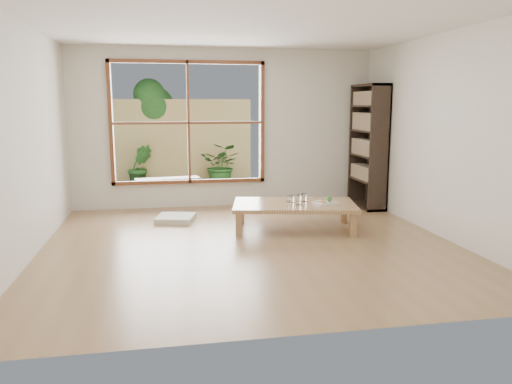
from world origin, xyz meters
The scene contains 15 objects.
ground centered at (0.00, 0.00, 0.00)m, with size 5.00×5.00×0.00m, color #97724B.
low_table centered at (0.73, 0.63, 0.32)m, with size 1.81×1.24×0.36m.
floor_cushion centered at (-0.87, 1.43, 0.04)m, with size 0.53×0.53×0.08m, color beige.
bookshelf centered at (2.32, 1.90, 1.01)m, with size 0.32×0.91×2.02m, color #30221A.
glass_tall centered at (0.75, 0.52, 0.43)m, with size 0.08×0.08×0.14m, color silver.
glass_mid centered at (0.89, 0.73, 0.42)m, with size 0.08×0.08×0.11m, color silver.
glass_short centered at (0.71, 0.70, 0.41)m, with size 0.08×0.08×0.10m, color silver.
glass_small centered at (0.68, 0.76, 0.40)m, with size 0.06×0.06×0.08m, color silver.
food_tray centered at (1.14, 0.53, 0.39)m, with size 0.36×0.29×0.10m.
deck centered at (-0.60, 3.56, 0.00)m, with size 2.80×2.00×0.05m, color #352C26.
garden_bench centered at (-0.96, 3.16, 0.33)m, with size 1.18×0.50×0.36m.
bamboo_fence centered at (-0.60, 4.56, 0.90)m, with size 2.80×0.06×1.80m, color tan.
shrub_right centered at (0.15, 4.24, 0.47)m, with size 0.81×0.70×0.89m, color #2B5820.
shrub_left centered at (-1.49, 4.29, 0.47)m, with size 0.49×0.39×0.89m, color #2B5820.
garden_tree centered at (-1.28, 4.86, 1.63)m, with size 1.04×0.85×2.22m.
Camera 1 is at (-1.02, -5.87, 1.71)m, focal length 35.00 mm.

